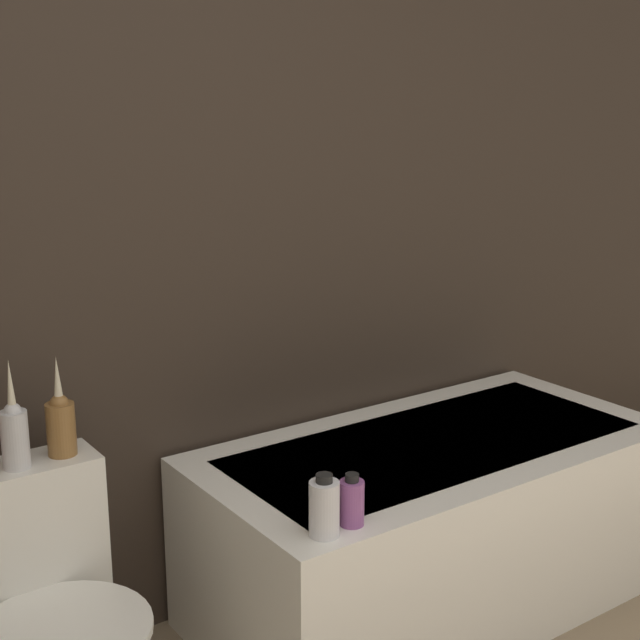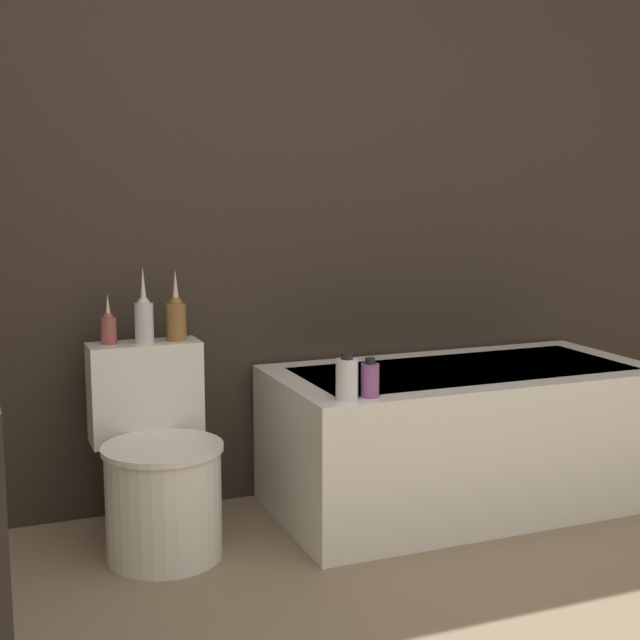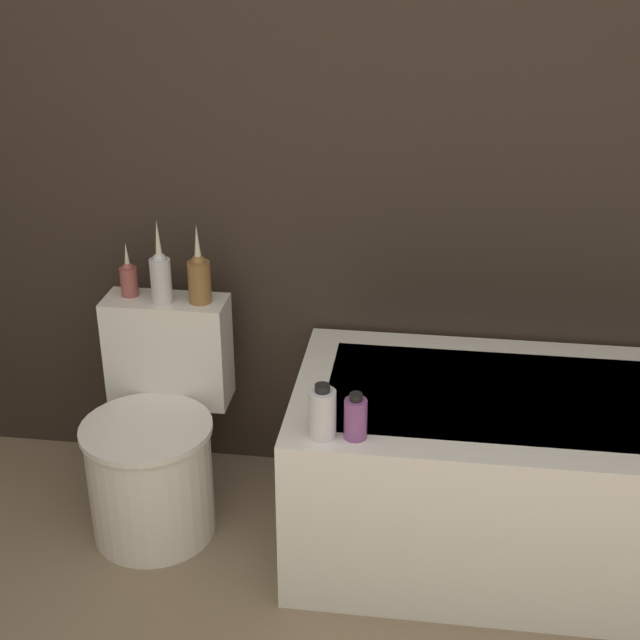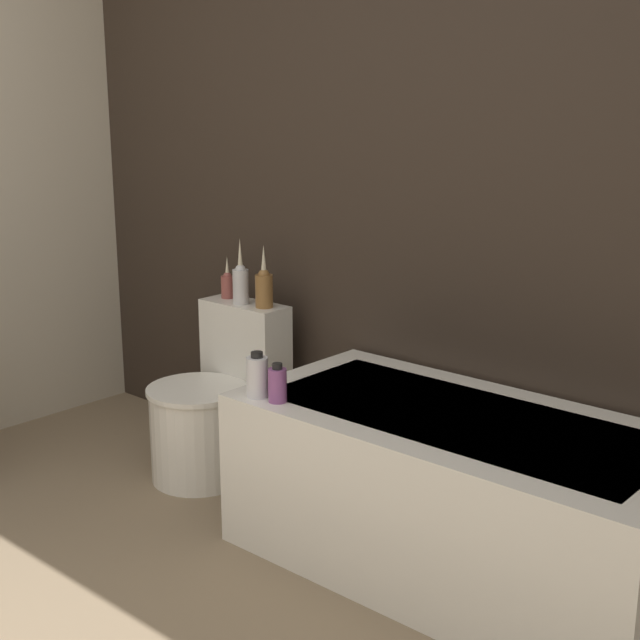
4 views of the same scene
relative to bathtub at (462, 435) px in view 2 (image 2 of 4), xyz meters
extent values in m
cube|color=#332821|center=(-0.74, 0.42, 1.02)|extent=(6.40, 0.06, 2.60)
cube|color=white|center=(0.00, 0.00, 0.00)|extent=(1.51, 0.75, 0.56)
cube|color=#B7BCC6|center=(0.00, 0.00, 0.27)|extent=(1.31, 0.55, 0.01)
cylinder|color=white|center=(-1.22, -0.07, -0.09)|extent=(0.40, 0.40, 0.38)
cylinder|color=white|center=(-1.22, -0.07, 0.11)|extent=(0.42, 0.42, 0.02)
cube|color=white|center=(-1.22, 0.21, 0.24)|extent=(0.40, 0.16, 0.37)
cylinder|color=#994C47|center=(-1.34, 0.23, 0.47)|extent=(0.06, 0.06, 0.10)
sphere|color=#994C47|center=(-1.34, 0.23, 0.52)|extent=(0.04, 0.04, 0.04)
cone|color=beige|center=(-1.34, 0.23, 0.57)|extent=(0.02, 0.02, 0.09)
cylinder|color=silver|center=(-1.22, 0.19, 0.50)|extent=(0.07, 0.07, 0.15)
sphere|color=silver|center=(-1.22, 0.19, 0.57)|extent=(0.04, 0.04, 0.04)
cone|color=beige|center=(-1.22, 0.19, 0.64)|extent=(0.02, 0.02, 0.13)
cylinder|color=olive|center=(-1.10, 0.21, 0.49)|extent=(0.07, 0.07, 0.14)
sphere|color=olive|center=(-1.10, 0.21, 0.56)|extent=(0.05, 0.05, 0.05)
cone|color=beige|center=(-1.10, 0.21, 0.63)|extent=(0.03, 0.03, 0.12)
cylinder|color=silver|center=(-0.63, -0.30, 0.34)|extent=(0.08, 0.08, 0.14)
cylinder|color=black|center=(-0.63, -0.30, 0.42)|extent=(0.04, 0.04, 0.02)
cylinder|color=#8C4C8C|center=(-0.54, -0.29, 0.33)|extent=(0.06, 0.06, 0.12)
cylinder|color=black|center=(-0.54, -0.29, 0.40)|extent=(0.03, 0.03, 0.02)
camera|label=1|loc=(-1.79, -1.91, 1.32)|focal=50.00mm
camera|label=2|loc=(-1.81, -2.99, 1.01)|focal=50.00mm
camera|label=3|loc=(-0.36, -2.34, 1.60)|focal=50.00mm
camera|label=4|loc=(1.45, -2.34, 1.29)|focal=50.00mm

